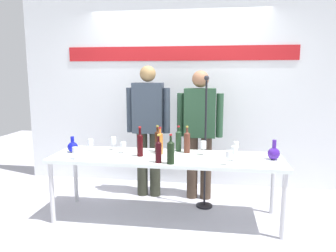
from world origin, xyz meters
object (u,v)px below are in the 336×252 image
Objects in this scene: wine_glass_left_0 at (114,141)px; wine_glass_left_1 at (123,145)px; presenter_right at (200,127)px; wine_bottle_1 at (160,142)px; wine_bottle_4 at (158,151)px; decanter_blue_right at (274,153)px; wine_bottle_6 at (187,141)px; wine_glass_right_2 at (203,145)px; decanter_blue_left at (73,147)px; wine_glass_left_2 at (90,142)px; wine_bottle_3 at (140,144)px; display_table at (166,161)px; wine_glass_left_3 at (75,151)px; microphone_stand at (205,164)px; wine_bottle_2 at (157,140)px; wine_glass_right_1 at (236,145)px; wine_glass_right_3 at (234,151)px; wine_glass_right_0 at (228,155)px; wine_bottle_0 at (178,140)px; presenter_left at (148,124)px; wine_bottle_5 at (171,151)px.

wine_glass_left_0 is 1.20× the size of wine_glass_left_1.
presenter_right reaches higher than wine_bottle_1.
wine_glass_left_0 is (-0.62, 0.46, -0.01)m from wine_bottle_4.
wine_glass_left_0 is at bearing 174.61° from decanter_blue_right.
wine_glass_right_2 is at bearing -19.34° from wine_bottle_6.
decanter_blue_left is 0.87× the size of decanter_blue_right.
wine_bottle_6 reaches higher than wine_glass_left_2.
wine_glass_left_0 is at bearing 148.01° from wine_bottle_3.
display_table is 0.53m from wine_glass_left_1.
wine_bottle_1 reaches higher than wine_glass_left_3.
wine_glass_left_1 is at bearing -161.42° from microphone_stand.
wine_bottle_1 is 0.10m from wine_bottle_2.
wine_glass_right_1 is 0.47m from microphone_stand.
wine_bottle_6 is at bearing 22.18° from wine_glass_left_3.
wine_glass_right_3 is 0.63m from microphone_stand.
wine_glass_right_3 is (0.07, 0.17, 0.00)m from wine_glass_right_0.
presenter_right is at bearing 97.26° from wine_glass_right_2.
wine_bottle_2 is 0.80m from wine_glass_left_2.
wine_bottle_6 is 0.20m from wine_glass_right_2.
wine_bottle_1 is 2.07× the size of wine_glass_right_0.
wine_glass_right_1 is (1.43, 0.05, -0.01)m from wine_glass_left_0.
wine_bottle_0 is 0.49m from wine_bottle_3.
wine_bottle_2 is at bearing -66.27° from presenter_left.
wine_glass_right_1 is 0.86× the size of wine_glass_right_2.
display_table is at bearing 158.40° from wine_glass_right_0.
wine_glass_left_2 reaches higher than wine_glass_left_1.
decanter_blue_left is at bearing 170.70° from wine_glass_right_0.
wine_glass_right_3 is at bearing -35.05° from presenter_left.
wine_glass_right_3 is at bearing -3.74° from decanter_blue_left.
wine_bottle_3 reaches higher than wine_bottle_6.
wine_bottle_5 is at bearing -103.98° from wine_bottle_6.
presenter_right is 0.93m from wine_bottle_3.
wine_glass_right_3 is (1.39, -0.29, 0.00)m from wine_glass_left_0.
wine_bottle_5 reaches higher than wine_glass_right_0.
presenter_right is 5.41× the size of wine_bottle_5.
wine_bottle_2 reaches higher than wine_glass_left_3.
wine_glass_left_3 reaches higher than display_table.
wine_glass_right_0 reaches higher than wine_glass_left_1.
microphone_stand is at bearing 41.82° from display_table.
wine_glass_left_3 is at bearing -171.75° from decanter_blue_right.
decanter_blue_left is 1.42× the size of wine_glass_left_1.
wine_glass_right_1 is (-0.38, 0.22, 0.03)m from decanter_blue_right.
wine_bottle_1 is at bearing 176.86° from decanter_blue_right.
presenter_right is 0.61m from wine_glass_right_1.
wine_bottle_4 is (0.30, -0.92, -0.13)m from presenter_left.
presenter_right is 12.26× the size of wine_glass_left_2.
wine_bottle_5 reaches higher than wine_glass_right_3.
decanter_blue_left is 0.11× the size of presenter_right.
wine_bottle_0 is at bearing 4.51° from wine_glass_left_0.
wine_glass_right_1 is at bearing 9.93° from wine_bottle_1.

